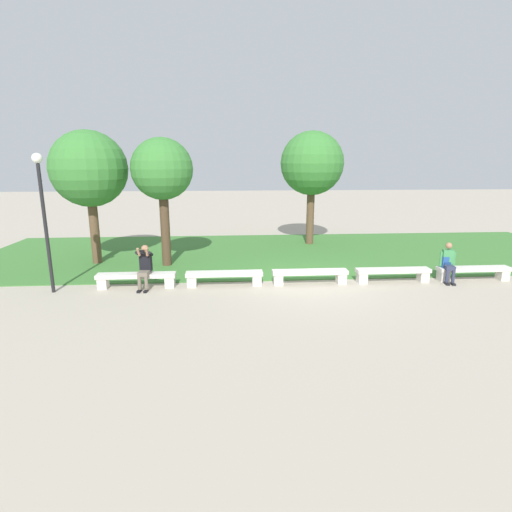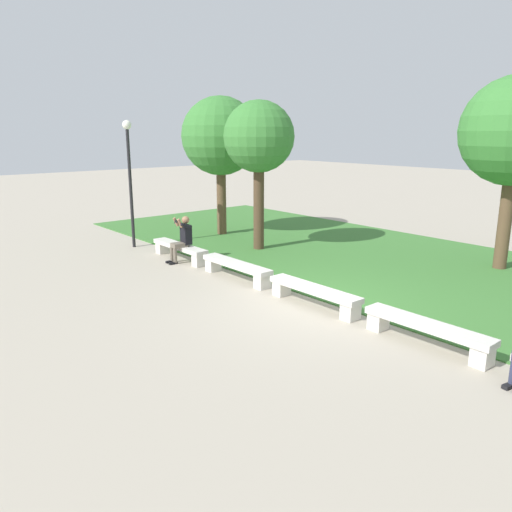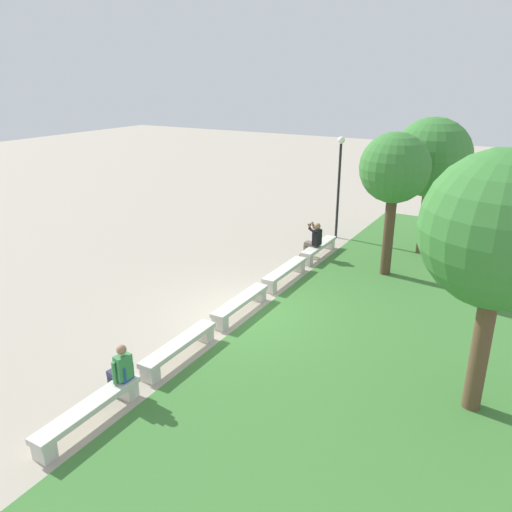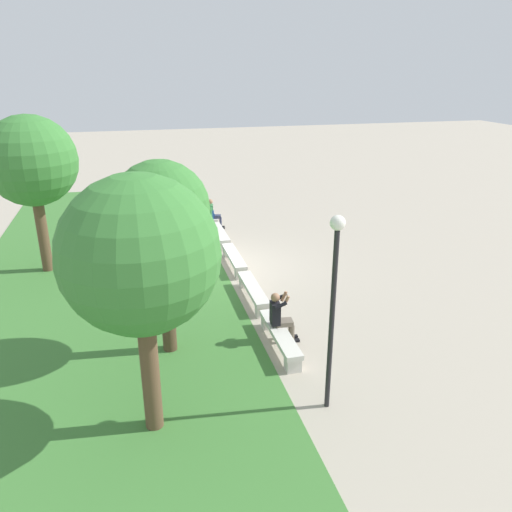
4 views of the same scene
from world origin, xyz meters
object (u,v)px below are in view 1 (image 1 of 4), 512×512
(person_photographer, at_px, (145,265))
(person_distant, at_px, (448,261))
(bench_mid, at_px, (310,274))
(tree_left_background, at_px, (312,164))
(bench_near, at_px, (224,276))
(tree_right_background, at_px, (162,171))
(backpack, at_px, (446,262))
(bench_end, at_px, (473,271))
(bench_far, at_px, (393,273))
(lamp_post, at_px, (43,204))
(tree_behind_wall, at_px, (89,170))
(bench_main, at_px, (136,278))

(person_photographer, distance_m, person_distant, 9.51)
(bench_mid, bearing_deg, person_photographer, -179.13)
(tree_left_background, bearing_deg, bench_near, -122.67)
(tree_right_background, bearing_deg, backpack, -15.54)
(bench_mid, height_order, bench_end, same)
(bench_far, bearing_deg, tree_left_background, 103.41)
(bench_near, distance_m, bench_mid, 2.68)
(person_distant, distance_m, backpack, 0.11)
(person_distant, xyz_separation_m, tree_right_background, (-9.26, 2.66, 2.78))
(bench_far, distance_m, tree_left_background, 7.10)
(person_photographer, relative_size, backpack, 3.08)
(backpack, distance_m, tree_right_background, 10.00)
(lamp_post, bearing_deg, tree_behind_wall, 86.11)
(backpack, height_order, tree_right_background, tree_right_background)
(tree_left_background, relative_size, lamp_post, 1.27)
(bench_mid, xyz_separation_m, tree_left_background, (1.23, 6.10, 3.33))
(person_distant, relative_size, backpack, 2.94)
(bench_main, relative_size, tree_left_background, 0.47)
(bench_mid, xyz_separation_m, person_distant, (4.44, -0.07, 0.36))
(person_photographer, bearing_deg, lamp_post, -175.88)
(person_photographer, bearing_deg, backpack, 0.63)
(person_photographer, bearing_deg, tree_behind_wall, 127.16)
(bench_far, bearing_deg, bench_near, 180.00)
(tree_left_background, xyz_separation_m, tree_right_background, (-6.05, -3.50, -0.19))
(tree_right_background, bearing_deg, bench_main, -101.77)
(tree_right_background, distance_m, lamp_post, 4.17)
(bench_mid, distance_m, tree_behind_wall, 8.73)
(bench_far, distance_m, person_distant, 1.80)
(bench_far, bearing_deg, person_distant, -2.12)
(person_distant, distance_m, tree_left_background, 7.56)
(tree_behind_wall, relative_size, tree_left_background, 0.96)
(tree_right_background, bearing_deg, person_photographer, -95.28)
(bench_end, bearing_deg, bench_far, 180.00)
(lamp_post, bearing_deg, tree_right_background, 44.53)
(bench_near, height_order, bench_mid, same)
(bench_main, distance_m, bench_far, 8.05)
(bench_main, bearing_deg, bench_end, 0.00)
(backpack, distance_m, tree_behind_wall, 12.64)
(bench_mid, height_order, person_distant, person_distant)
(bench_end, bearing_deg, bench_main, 180.00)
(backpack, bearing_deg, bench_far, -179.12)
(bench_end, bearing_deg, bench_mid, 180.00)
(bench_near, distance_m, person_photographer, 2.43)
(bench_near, bearing_deg, bench_end, 0.00)
(backpack, distance_m, lamp_post, 12.32)
(person_photographer, relative_size, tree_behind_wall, 0.27)
(bench_near, height_order, tree_behind_wall, tree_behind_wall)
(bench_main, height_order, bench_end, same)
(bench_end, distance_m, tree_left_background, 8.09)
(bench_far, distance_m, bench_end, 2.68)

